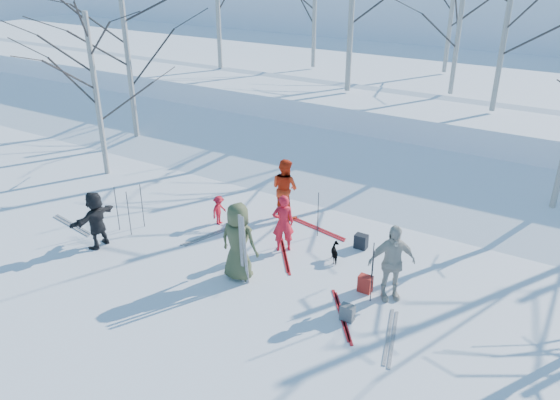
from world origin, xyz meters
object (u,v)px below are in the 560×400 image
Objects in this scene: skier_red_north at (283,223)px; skier_grey_west at (96,220)px; backpack_dark at (361,241)px; backpack_grey at (347,313)px; skier_redor_behind at (285,188)px; dog at (336,253)px; skier_cream_east at (392,263)px; backpack_red at (365,284)px; skier_red_seated at (219,210)px; skier_olive_center at (238,242)px.

skier_red_north is 5.02m from skier_grey_west.
skier_red_north reaches higher than backpack_dark.
backpack_grey is at bearing -71.51° from backpack_dark.
skier_redor_behind is 3.32× the size of dog.
skier_cream_east is 2.08m from dog.
skier_cream_east is at bearing 101.27° from skier_grey_west.
backpack_dark is at bearing 108.49° from backpack_grey.
backpack_red is (3.69, -2.46, -0.70)m from skier_redor_behind.
skier_grey_west is 7.22m from backpack_grey.
skier_red_seated reaches higher than backpack_dark.
skier_red_north is at bearing 145.78° from backpack_grey.
backpack_grey is at bearing -147.71° from skier_cream_east.
skier_cream_east is 0.92m from backpack_red.
backpack_red is at bearing 127.12° from skier_red_north.
skier_olive_center is 3.58m from skier_redor_behind.
skier_red_seated is 2.22× the size of backpack_dark.
skier_olive_center reaches higher than backpack_grey.
skier_redor_behind is 4.34× the size of backpack_red.
skier_grey_west is (-3.37, -4.21, -0.11)m from skier_redor_behind.
backpack_grey is (3.01, -0.18, -0.81)m from skier_olive_center.
skier_redor_behind is 4.49m from backpack_red.
skier_cream_east is 4.47× the size of backpack_red.
skier_olive_center reaches higher than skier_red_north.
skier_red_seated is 1.62× the size of dog.
backpack_red is (-0.56, -0.07, -0.73)m from skier_cream_east.
dog is (3.85, -0.10, -0.21)m from skier_red_seated.
dog is (1.47, 0.23, -0.57)m from skier_red_north.
backpack_red is (5.06, -1.00, -0.23)m from skier_red_seated.
skier_red_north is 2.06m from skier_redor_behind.
skier_cream_east is at bearing -100.50° from skier_red_seated.
skier_red_north is 1.59m from dog.
skier_red_seated is 5.16m from backpack_red.
skier_grey_west is (-2.00, -2.76, 0.36)m from skier_red_seated.
skier_grey_west is at bearing -9.76° from skier_red_north.
skier_grey_west is (-7.63, -1.82, -0.14)m from skier_cream_east.
skier_olive_center is 3.02m from skier_red_seated.
skier_cream_east is 7.84m from skier_grey_west.
skier_red_north is at bearing 116.79° from skier_grey_west.
skier_grey_west is at bearing 5.50° from skier_olive_center.
skier_redor_behind is (-0.79, 3.49, -0.09)m from skier_olive_center.
backpack_grey is 3.23m from backpack_dark.
skier_redor_behind is 3.01m from dog.
dog is (1.69, 1.94, -0.77)m from skier_olive_center.
skier_redor_behind is 2.93m from backpack_dark.
backpack_red is (2.90, 1.04, -0.79)m from skier_olive_center.
skier_olive_center is at bearing 176.53° from backpack_grey.
skier_red_north is 4.02× the size of backpack_dark.
skier_grey_west is 7.30m from backpack_red.
skier_red_seated is at bearing 168.80° from backpack_red.
skier_red_north is at bearing 131.17° from skier_cream_east.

